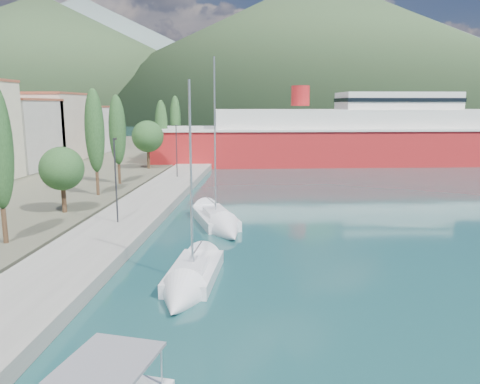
{
  "coord_description": "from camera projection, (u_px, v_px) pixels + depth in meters",
  "views": [
    {
      "loc": [
        1.98,
        -16.23,
        9.15
      ],
      "look_at": [
        0.0,
        14.0,
        3.5
      ],
      "focal_mm": 35.0,
      "sensor_mm": 36.0,
      "label": 1
    }
  ],
  "objects": [
    {
      "name": "sailboat_near",
      "position": [
        187.0,
        287.0,
        23.08
      ],
      "size": [
        2.66,
        7.95,
        11.3
      ],
      "color": "silver",
      "rests_on": "ground"
    },
    {
      "name": "hills_far",
      "position": [
        378.0,
        51.0,
        601.57
      ],
      "size": [
        1480.0,
        900.0,
        180.0
      ],
      "color": "slate",
      "rests_on": "ground"
    },
    {
      "name": "tree_row",
      "position": [
        120.0,
        137.0,
        50.72
      ],
      "size": [
        4.21,
        63.82,
        10.03
      ],
      "color": "#47301E",
      "rests_on": "land_strip"
    },
    {
      "name": "ferry",
      "position": [
        356.0,
        139.0,
        74.48
      ],
      "size": [
        65.35,
        21.19,
        12.75
      ],
      "color": "#B01C1E",
      "rests_on": "ground"
    },
    {
      "name": "hills_near",
      "position": [
        394.0,
        53.0,
        367.81
      ],
      "size": [
        1010.0,
        520.0,
        115.0
      ],
      "color": "#33492A",
      "rests_on": "ground"
    },
    {
      "name": "quay",
      "position": [
        153.0,
        200.0,
        43.73
      ],
      "size": [
        5.0,
        88.0,
        0.8
      ],
      "primitive_type": "cube",
      "color": "gray",
      "rests_on": "ground"
    },
    {
      "name": "sailboat_mid",
      "position": [
        222.0,
        225.0,
        34.82
      ],
      "size": [
        5.61,
        9.75,
        13.64
      ],
      "color": "silver",
      "rests_on": "ground"
    },
    {
      "name": "ground",
      "position": [
        264.0,
        137.0,
        135.44
      ],
      "size": [
        1400.0,
        1400.0,
        0.0
      ],
      "primitive_type": "plane",
      "color": "#1B4849"
    },
    {
      "name": "lamp_posts",
      "position": [
        113.0,
        179.0,
        32.62
      ],
      "size": [
        0.15,
        46.11,
        6.06
      ],
      "color": "#2D2D33",
      "rests_on": "quay"
    }
  ]
}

